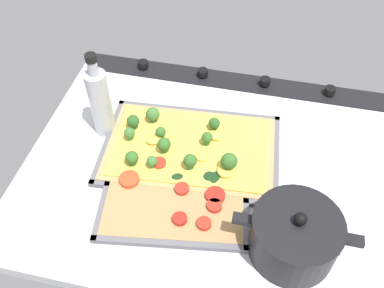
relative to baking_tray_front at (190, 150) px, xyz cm
name	(u,v)px	position (x,y,z in cm)	size (l,w,h in cm)	color
ground_plane	(213,169)	(-5.87, 2.77, -1.86)	(84.63, 66.25, 3.00)	silver
stove_control_panel	(233,80)	(-5.87, -26.85, 0.18)	(81.24, 7.00, 2.60)	black
baking_tray_front	(190,150)	(0.00, 0.00, 0.00)	(42.43, 29.43, 1.30)	slate
broccoli_pizza	(187,147)	(0.63, 0.28, 1.40)	(39.87, 26.87, 5.95)	tan
baking_tray_back	(175,198)	(0.26, 13.77, 0.02)	(34.06, 27.35, 1.30)	slate
veggie_pizza_back	(176,196)	(0.06, 13.59, 0.73)	(31.33, 24.62, 1.90)	#AC8352
cooking_pot	(294,236)	(-24.35, 20.19, 4.61)	(23.63, 16.76, 12.23)	black
oil_bottle	(100,102)	(21.62, -2.42, 8.93)	(4.93, 4.93, 22.32)	#B7BCC6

